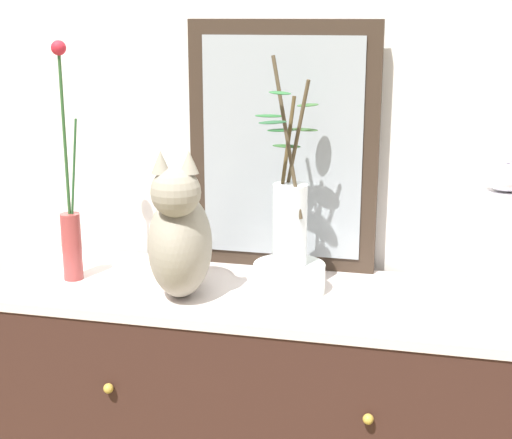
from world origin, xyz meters
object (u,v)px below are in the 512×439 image
object	(u,v)px
cat_sitting	(180,237)
vase_glass_clear	(290,214)
jar_lidded_porcelain	(502,236)
bowl_porcelain	(289,278)
vase_slim_green	(70,223)
mirror_leaning	(283,148)

from	to	relation	value
cat_sitting	vase_glass_clear	distance (m)	0.27
cat_sitting	jar_lidded_porcelain	size ratio (longest dim) A/B	1.34
bowl_porcelain	vase_slim_green	bearing A→B (deg)	-176.12
cat_sitting	vase_glass_clear	world-z (taller)	vase_glass_clear
vase_slim_green	bowl_porcelain	distance (m)	0.57
vase_slim_green	bowl_porcelain	size ratio (longest dim) A/B	3.41
vase_glass_clear	jar_lidded_porcelain	world-z (taller)	vase_glass_clear
vase_glass_clear	jar_lidded_porcelain	distance (m)	0.49
vase_glass_clear	bowl_porcelain	bearing A→B (deg)	-47.00
mirror_leaning	bowl_porcelain	world-z (taller)	mirror_leaning
mirror_leaning	vase_slim_green	size ratio (longest dim) A/B	1.08
mirror_leaning	vase_glass_clear	distance (m)	0.23
mirror_leaning	vase_glass_clear	xyz separation A→B (m)	(0.05, -0.18, -0.13)
mirror_leaning	cat_sitting	world-z (taller)	mirror_leaning
cat_sitting	bowl_porcelain	xyz separation A→B (m)	(0.25, 0.08, -0.11)
vase_slim_green	vase_glass_clear	size ratio (longest dim) A/B	1.20
mirror_leaning	jar_lidded_porcelain	size ratio (longest dim) A/B	1.82
vase_slim_green	bowl_porcelain	xyz separation A→B (m)	(0.55, 0.04, -0.11)
cat_sitting	bowl_porcelain	world-z (taller)	cat_sitting
mirror_leaning	bowl_porcelain	xyz separation A→B (m)	(0.06, -0.18, -0.29)
cat_sitting	vase_slim_green	xyz separation A→B (m)	(-0.30, 0.04, 0.00)
vase_slim_green	vase_glass_clear	world-z (taller)	vase_slim_green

